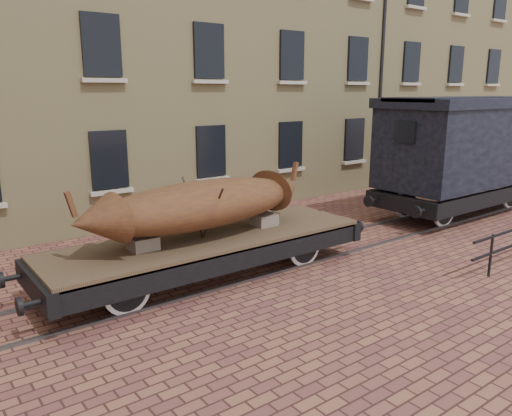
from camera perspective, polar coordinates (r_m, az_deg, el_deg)
ground at (r=12.78m, az=3.09°, el=-5.80°), size 90.00×90.00×0.00m
warehouse_cream at (r=22.21m, az=-8.12°, el=20.48°), size 40.00×10.19×14.00m
rail_track at (r=12.77m, az=3.09°, el=-5.67°), size 30.00×1.52×0.06m
flatcar_wagon at (r=11.31m, az=-5.41°, el=-4.20°), size 8.36×2.27×1.26m
iron_boat at (r=10.98m, az=-6.18°, el=0.45°), size 5.93×1.98×1.45m
goods_van at (r=18.41m, az=22.88°, el=7.01°), size 7.68×2.80×3.97m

